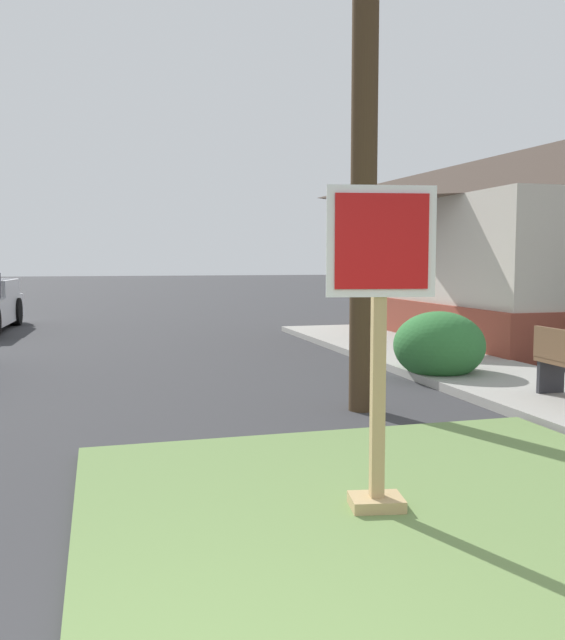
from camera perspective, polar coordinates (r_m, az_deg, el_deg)
name	(u,v)px	position (r m, az deg, el deg)	size (l,w,h in m)	color
grass_corner_patch	(471,556)	(4.35, 15.73, -18.71)	(4.59, 5.75, 0.08)	#668447
sidewalk_strip	(530,389)	(9.69, 20.25, -5.50)	(2.20, 17.32, 0.12)	#9E9B93
stop_sign	(379,354)	(4.58, 8.17, -2.88)	(0.73, 0.34, 2.19)	tan
manhole_cover	(172,490)	(5.44, -9.37, -14.03)	(0.70, 0.70, 0.02)	black
shrub_by_curb	(439,345)	(10.35, 13.13, -2.12)	(1.36, 1.36, 1.03)	#307236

